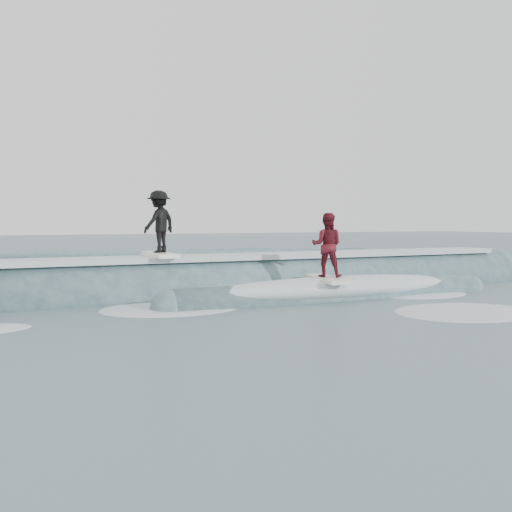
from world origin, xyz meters
name	(u,v)px	position (x,y,z in m)	size (l,w,h in m)	color
ground	(299,309)	(0.00, 0.00, 0.00)	(160.00, 160.00, 0.00)	#435E61
breaking_wave	(255,292)	(0.28, 2.96, 0.05)	(21.39, 3.81, 2.05)	#36505B
surfer_black	(159,225)	(-2.34, 3.30, 1.93)	(1.21, 2.01, 1.73)	white
surfer_red	(327,249)	(1.44, 1.10, 1.31)	(1.01, 2.07, 1.75)	white
whitewater	(333,311)	(0.54, -0.58, 0.00)	(13.89, 7.75, 0.10)	silver
far_swells	(87,262)	(-1.93, 17.65, 0.00)	(36.45, 8.65, 0.80)	#36505B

